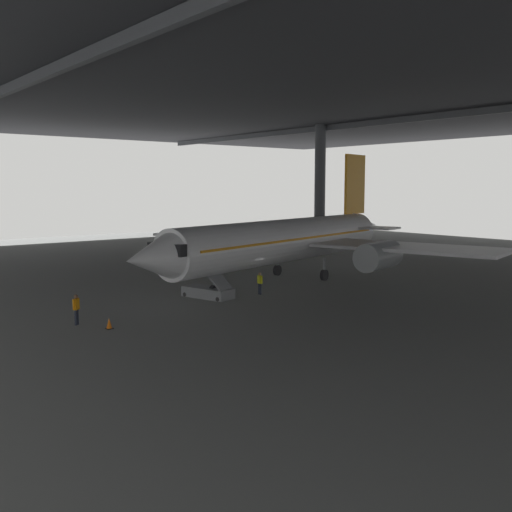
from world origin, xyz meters
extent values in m
plane|color=slate|center=(0.00, 0.00, 0.00)|extent=(110.00, 110.00, 0.00)
cylinder|color=#4C4F54|center=(-21.76, 29.49, 7.74)|extent=(1.40, 1.40, 15.47)
cube|color=#38383D|center=(0.00, 13.75, 16.07)|extent=(121.00, 99.00, 1.20)
cube|color=#4C4F54|center=(0.00, -11.00, 15.07)|extent=(115.50, 0.50, 0.70)
cube|color=#4C4F54|center=(0.00, 30.25, 15.07)|extent=(115.50, 0.50, 0.70)
cylinder|color=white|center=(-1.70, 5.47, 3.30)|extent=(9.66, 25.35, 3.39)
cone|color=white|center=(1.87, -8.25, 3.30)|extent=(4.25, 4.78, 3.33)
cube|color=black|center=(1.33, -6.17, 3.72)|extent=(3.39, 3.03, 0.75)
cone|color=white|center=(-5.27, 19.20, 3.64)|extent=(4.16, 5.98, 2.89)
cube|color=orange|center=(-4.73, 17.12, 7.77)|extent=(1.17, 3.64, 5.56)
cube|color=white|center=(-2.20, 16.82, 3.81)|extent=(4.88, 3.78, 0.16)
cube|color=white|center=(-6.80, 15.63, 3.81)|extent=(4.88, 3.78, 0.16)
cube|color=white|center=(5.78, 11.66, 2.96)|extent=(15.29, 9.55, 0.24)
cylinder|color=#9EA3A8|center=(4.60, 9.44, 2.36)|extent=(3.15, 4.80, 2.10)
cube|color=white|center=(-11.24, 7.22, 2.96)|extent=(15.29, 9.55, 0.24)
cylinder|color=#9EA3A8|center=(-9.13, 5.87, 2.36)|extent=(3.15, 4.80, 2.10)
cube|color=orange|center=(-1.70, 5.47, 3.55)|extent=(9.26, 23.57, 0.16)
cylinder|color=#9EA3A8|center=(0.44, -2.74, 1.25)|extent=(0.20, 0.20, 1.15)
cylinder|color=black|center=(0.44, -2.74, 0.45)|extent=(0.52, 0.95, 0.90)
cylinder|color=#9EA3A8|center=(-0.10, 8.44, 1.25)|extent=(0.20, 0.20, 1.15)
cylinder|color=black|center=(-0.10, 8.44, 0.45)|extent=(0.52, 0.95, 0.90)
cylinder|color=#9EA3A8|center=(-4.55, 7.28, 1.25)|extent=(0.20, 0.20, 1.15)
cylinder|color=black|center=(-4.55, 7.28, 0.45)|extent=(0.52, 0.95, 0.90)
cube|color=slate|center=(0.04, -3.00, 0.35)|extent=(3.88, 2.36, 0.70)
cube|color=slate|center=(0.04, -3.00, 2.08)|extent=(3.59, 2.11, 2.86)
cube|color=slate|center=(-1.55, -3.42, 3.47)|extent=(1.39, 1.54, 0.12)
cylinder|color=black|center=(-1.40, -4.00, 3.97)|extent=(0.06, 0.06, 1.00)
cylinder|color=black|center=(-1.70, -2.84, 3.97)|extent=(0.06, 0.06, 1.00)
cylinder|color=black|center=(-1.22, -4.05, 0.15)|extent=(0.32, 0.19, 0.30)
cylinder|color=black|center=(-1.57, -2.70, 0.15)|extent=(0.32, 0.19, 0.30)
cylinder|color=black|center=(1.65, -3.31, 0.15)|extent=(0.32, 0.19, 0.30)
cylinder|color=black|center=(1.30, -1.95, 0.15)|extent=(0.32, 0.19, 0.30)
cylinder|color=#232838|center=(2.15, -13.10, 0.43)|extent=(0.14, 0.14, 0.86)
cylinder|color=#232838|center=(2.25, -13.24, 0.43)|extent=(0.14, 0.14, 0.86)
cube|color=orange|center=(2.20, -13.17, 1.16)|extent=(0.39, 0.42, 0.61)
cylinder|color=orange|center=(2.06, -12.99, 1.19)|extent=(0.09, 0.09, 0.58)
cylinder|color=orange|center=(2.34, -13.36, 1.19)|extent=(0.09, 0.09, 0.58)
sphere|color=brown|center=(2.20, -13.17, 1.59)|extent=(0.23, 0.23, 0.23)
cylinder|color=#232838|center=(1.33, 0.49, 0.39)|extent=(0.14, 0.14, 0.79)
cylinder|color=#232838|center=(1.51, 0.47, 0.39)|extent=(0.14, 0.14, 0.79)
cube|color=yellow|center=(1.42, 0.48, 1.06)|extent=(0.39, 0.27, 0.56)
cylinder|color=yellow|center=(1.19, 0.51, 1.09)|extent=(0.09, 0.09, 0.53)
cylinder|color=yellow|center=(1.65, 0.45, 1.09)|extent=(0.09, 0.09, 0.53)
sphere|color=#8C6647|center=(1.42, 0.48, 1.46)|extent=(0.21, 0.21, 0.21)
cube|color=black|center=(4.18, -12.18, 0.02)|extent=(0.36, 0.36, 0.04)
cone|color=orange|center=(4.18, -12.18, 0.32)|extent=(0.30, 0.30, 0.56)
camera|label=1|loc=(33.07, -25.37, 7.57)|focal=41.31mm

